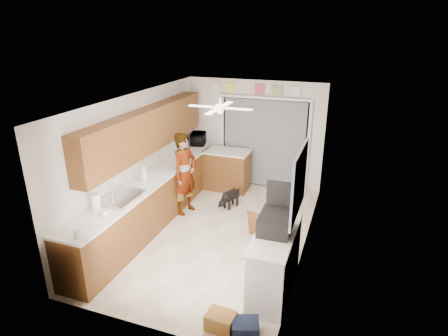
% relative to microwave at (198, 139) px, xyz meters
% --- Properties ---
extents(floor, '(5.00, 5.00, 0.00)m').
position_rel_microwave_xyz_m(floor, '(1.32, -2.25, -1.08)').
color(floor, beige).
rests_on(floor, ground).
extents(ceiling, '(5.00, 5.00, 0.00)m').
position_rel_microwave_xyz_m(ceiling, '(1.32, -2.25, 1.42)').
color(ceiling, white).
rests_on(ceiling, ground).
extents(wall_back, '(3.20, 0.00, 3.20)m').
position_rel_microwave_xyz_m(wall_back, '(1.32, 0.25, 0.17)').
color(wall_back, beige).
rests_on(wall_back, ground).
extents(wall_front, '(3.20, 0.00, 3.20)m').
position_rel_microwave_xyz_m(wall_front, '(1.32, -4.75, 0.17)').
color(wall_front, beige).
rests_on(wall_front, ground).
extents(wall_left, '(0.00, 5.00, 5.00)m').
position_rel_microwave_xyz_m(wall_left, '(-0.28, -2.25, 0.17)').
color(wall_left, beige).
rests_on(wall_left, ground).
extents(wall_right, '(0.00, 5.00, 5.00)m').
position_rel_microwave_xyz_m(wall_right, '(2.92, -2.25, 0.17)').
color(wall_right, beige).
rests_on(wall_right, ground).
extents(left_base_cabinets, '(0.60, 4.80, 0.90)m').
position_rel_microwave_xyz_m(left_base_cabinets, '(0.02, -2.25, -0.63)').
color(left_base_cabinets, brown).
rests_on(left_base_cabinets, floor).
extents(left_countertop, '(0.62, 4.80, 0.04)m').
position_rel_microwave_xyz_m(left_countertop, '(0.03, -2.25, -0.16)').
color(left_countertop, white).
rests_on(left_countertop, left_base_cabinets).
extents(upper_cabinets, '(0.32, 4.00, 0.80)m').
position_rel_microwave_xyz_m(upper_cabinets, '(-0.12, -2.05, 0.72)').
color(upper_cabinets, brown).
rests_on(upper_cabinets, wall_left).
extents(sink_basin, '(0.50, 0.76, 0.06)m').
position_rel_microwave_xyz_m(sink_basin, '(0.03, -3.25, -0.12)').
color(sink_basin, silver).
rests_on(sink_basin, left_countertop).
extents(faucet, '(0.03, 0.03, 0.22)m').
position_rel_microwave_xyz_m(faucet, '(-0.16, -3.25, -0.03)').
color(faucet, silver).
rests_on(faucet, left_countertop).
extents(peninsula_base, '(1.00, 0.60, 0.90)m').
position_rel_microwave_xyz_m(peninsula_base, '(0.82, -0.25, -0.63)').
color(peninsula_base, brown).
rests_on(peninsula_base, floor).
extents(peninsula_top, '(1.04, 0.64, 0.04)m').
position_rel_microwave_xyz_m(peninsula_top, '(0.82, -0.25, -0.16)').
color(peninsula_top, white).
rests_on(peninsula_top, peninsula_base).
extents(back_opening_recess, '(2.00, 0.06, 2.10)m').
position_rel_microwave_xyz_m(back_opening_recess, '(1.57, 0.22, -0.03)').
color(back_opening_recess, black).
rests_on(back_opening_recess, wall_back).
extents(curtain_panel, '(1.90, 0.03, 2.05)m').
position_rel_microwave_xyz_m(curtain_panel, '(1.57, 0.18, -0.03)').
color(curtain_panel, gray).
rests_on(curtain_panel, wall_back).
extents(door_trim_left, '(0.06, 0.04, 2.10)m').
position_rel_microwave_xyz_m(door_trim_left, '(0.55, 0.19, -0.03)').
color(door_trim_left, white).
rests_on(door_trim_left, wall_back).
extents(door_trim_right, '(0.06, 0.04, 2.10)m').
position_rel_microwave_xyz_m(door_trim_right, '(2.59, 0.19, -0.03)').
color(door_trim_right, white).
rests_on(door_trim_right, wall_back).
extents(door_trim_head, '(2.10, 0.04, 0.06)m').
position_rel_microwave_xyz_m(door_trim_head, '(1.57, 0.19, 1.04)').
color(door_trim_head, white).
rests_on(door_trim_head, wall_back).
extents(header_frame_0, '(0.22, 0.02, 0.22)m').
position_rel_microwave_xyz_m(header_frame_0, '(0.72, 0.22, 1.22)').
color(header_frame_0, '#F2F953').
rests_on(header_frame_0, wall_back).
extents(header_frame_2, '(0.22, 0.02, 0.22)m').
position_rel_microwave_xyz_m(header_frame_2, '(1.42, 0.22, 1.22)').
color(header_frame_2, '#BB4667').
rests_on(header_frame_2, wall_back).
extents(header_frame_3, '(0.22, 0.02, 0.22)m').
position_rel_microwave_xyz_m(header_frame_3, '(1.82, 0.22, 1.22)').
color(header_frame_3, '#7CB266').
rests_on(header_frame_3, wall_back).
extents(header_frame_4, '(0.22, 0.02, 0.22)m').
position_rel_microwave_xyz_m(header_frame_4, '(2.22, 0.22, 1.22)').
color(header_frame_4, white).
rests_on(header_frame_4, wall_back).
extents(route66_sign, '(0.22, 0.02, 0.26)m').
position_rel_microwave_xyz_m(route66_sign, '(0.37, 0.22, 1.22)').
color(route66_sign, silver).
rests_on(route66_sign, wall_back).
extents(right_counter_base, '(0.50, 1.40, 0.90)m').
position_rel_microwave_xyz_m(right_counter_base, '(2.67, -3.45, -0.63)').
color(right_counter_base, white).
rests_on(right_counter_base, floor).
extents(right_counter_top, '(0.54, 1.44, 0.04)m').
position_rel_microwave_xyz_m(right_counter_top, '(2.66, -3.45, -0.16)').
color(right_counter_top, white).
rests_on(right_counter_top, right_counter_base).
extents(abstract_painting, '(0.03, 1.15, 0.95)m').
position_rel_microwave_xyz_m(abstract_painting, '(2.90, -3.25, 0.57)').
color(abstract_painting, '#E25374').
rests_on(abstract_painting, wall_right).
extents(ceiling_fan, '(1.14, 1.14, 0.24)m').
position_rel_microwave_xyz_m(ceiling_fan, '(1.32, -2.05, 1.24)').
color(ceiling_fan, white).
rests_on(ceiling_fan, ceiling).
extents(microwave, '(0.46, 0.57, 0.27)m').
position_rel_microwave_xyz_m(microwave, '(0.00, 0.00, 0.00)').
color(microwave, black).
rests_on(microwave, left_countertop).
extents(soap_bottle, '(0.15, 0.15, 0.32)m').
position_rel_microwave_xyz_m(soap_bottle, '(-0.04, -2.43, 0.02)').
color(soap_bottle, silver).
rests_on(soap_bottle, left_countertop).
extents(cup, '(0.15, 0.15, 0.09)m').
position_rel_microwave_xyz_m(cup, '(0.12, -3.85, -0.09)').
color(cup, white).
rests_on(cup, left_countertop).
extents(jar_a, '(0.09, 0.09, 0.12)m').
position_rel_microwave_xyz_m(jar_a, '(0.16, -4.50, -0.08)').
color(jar_a, silver).
rests_on(jar_a, left_countertop).
extents(paper_towel_roll, '(0.17, 0.17, 0.29)m').
position_rel_microwave_xyz_m(paper_towel_roll, '(-0.08, -3.77, 0.01)').
color(paper_towel_roll, white).
rests_on(paper_towel_roll, left_countertop).
extents(suitcase, '(0.46, 0.60, 0.25)m').
position_rel_microwave_xyz_m(suitcase, '(2.64, -3.40, -0.01)').
color(suitcase, black).
rests_on(suitcase, right_counter_top).
extents(suitcase_rim, '(0.46, 0.59, 0.02)m').
position_rel_microwave_xyz_m(suitcase_rim, '(2.64, -3.40, -0.12)').
color(suitcase_rim, yellow).
rests_on(suitcase_rim, suitcase).
extents(suitcase_lid, '(0.42, 0.04, 0.50)m').
position_rel_microwave_xyz_m(suitcase_lid, '(2.64, -3.11, 0.24)').
color(suitcase_lid, black).
rests_on(suitcase_lid, suitcase).
extents(cardboard_box, '(0.38, 0.30, 0.22)m').
position_rel_microwave_xyz_m(cardboard_box, '(2.21, -4.45, -0.96)').
color(cardboard_box, olive).
rests_on(cardboard_box, floor).
extents(navy_crate, '(0.40, 0.37, 0.20)m').
position_rel_microwave_xyz_m(navy_crate, '(2.54, -4.45, -0.98)').
color(navy_crate, '#151E35').
rests_on(navy_crate, floor).
extents(cabinet_door_panel, '(0.38, 0.21, 0.53)m').
position_rel_microwave_xyz_m(cabinet_door_panel, '(2.06, -2.16, -0.81)').
color(cabinet_door_panel, brown).
rests_on(cabinet_door_panel, floor).
extents(man, '(0.54, 0.69, 1.69)m').
position_rel_microwave_xyz_m(man, '(0.42, -1.67, -0.23)').
color(man, white).
rests_on(man, floor).
extents(dog, '(0.40, 0.56, 0.40)m').
position_rel_microwave_xyz_m(dog, '(1.23, -1.15, -0.88)').
color(dog, black).
rests_on(dog, floor).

